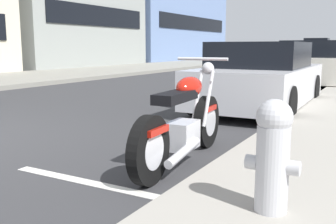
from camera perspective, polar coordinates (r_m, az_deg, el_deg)
sidewalk_far_curb at (r=18.98m, az=-10.20°, el=5.86°), size 120.00×5.00×0.14m
parking_stall_stripe at (r=3.61m, az=-8.91°, el=-10.67°), size 0.12×2.20×0.01m
parked_motorcycle at (r=4.18m, az=2.30°, el=-1.67°), size 2.15×0.62×1.12m
parked_car_across_street at (r=8.06m, az=13.40°, el=4.87°), size 4.14×1.88×1.33m
parked_car_near_corner at (r=13.82m, az=20.25°, el=6.62°), size 4.40×2.10×1.43m
parked_car_behind_motorcycle at (r=19.59m, az=22.35°, el=7.14°), size 4.57×1.96×1.41m
crossing_truck at (r=37.67m, az=21.96°, el=8.37°), size 2.23×5.25×1.98m
fire_hydrant at (r=2.69m, az=15.08°, el=-5.79°), size 0.24×0.36×0.77m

